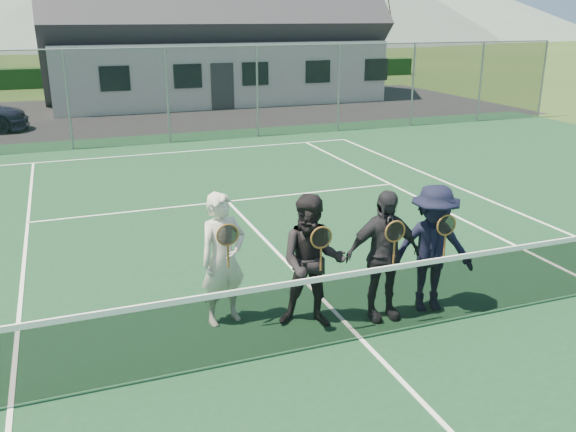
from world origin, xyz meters
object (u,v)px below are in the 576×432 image
clubhouse (209,14)px  player_d (432,249)px  player_a (223,259)px  player_c (383,255)px  tennis_net (361,301)px  player_b (312,262)px

clubhouse → player_d: (-2.72, -23.60, -3.07)m
player_a → player_c: bearing=-17.2°
tennis_net → player_b: 0.80m
player_a → player_d: 2.85m
player_d → player_b: bearing=175.0°
clubhouse → player_c: size_ratio=8.67×
player_b → player_d: (1.71, -0.15, -0.00)m
player_a → player_c: (2.02, -0.63, -0.00)m
clubhouse → player_d: 23.95m
player_b → tennis_net: bearing=-51.6°
tennis_net → clubhouse: size_ratio=0.75×
tennis_net → player_b: bearing=128.4°
player_a → player_b: size_ratio=1.00×
clubhouse → player_b: size_ratio=8.67×
clubhouse → player_c: bearing=-98.4°
player_a → player_d: same height
tennis_net → player_c: (0.53, 0.42, 0.38)m
player_a → player_c: size_ratio=1.00×
player_a → player_b: 1.17m
clubhouse → player_c: (-3.47, -23.57, -3.07)m
player_c → player_a: bearing=162.8°
clubhouse → player_d: size_ratio=8.67×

